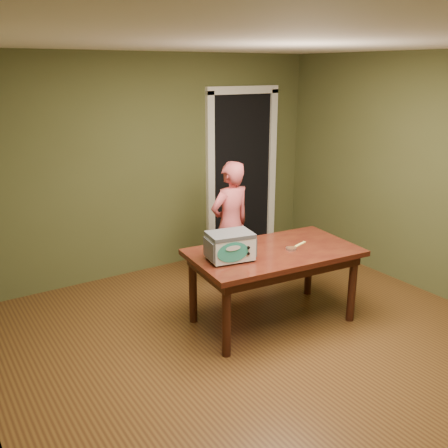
# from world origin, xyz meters

# --- Properties ---
(floor) EXTENTS (5.00, 5.00, 0.00)m
(floor) POSITION_xyz_m (0.00, 0.00, 0.00)
(floor) COLOR brown
(floor) RESTS_ON ground
(room_shell) EXTENTS (4.52, 5.02, 2.61)m
(room_shell) POSITION_xyz_m (0.00, 0.00, 1.71)
(room_shell) COLOR #494F2A
(room_shell) RESTS_ON ground
(doorway) EXTENTS (1.10, 0.66, 2.25)m
(doorway) POSITION_xyz_m (1.30, 2.78, 1.06)
(doorway) COLOR black
(doorway) RESTS_ON ground
(dining_table) EXTENTS (1.68, 1.05, 0.75)m
(dining_table) POSITION_xyz_m (0.35, 0.57, 0.65)
(dining_table) COLOR #3A110D
(dining_table) RESTS_ON floor
(toy_oven) EXTENTS (0.46, 0.35, 0.26)m
(toy_oven) POSITION_xyz_m (-0.15, 0.59, 0.89)
(toy_oven) COLOR #4C4F54
(toy_oven) RESTS_ON dining_table
(baking_pan) EXTENTS (0.10, 0.10, 0.02)m
(baking_pan) POSITION_xyz_m (0.49, 0.49, 0.76)
(baking_pan) COLOR silver
(baking_pan) RESTS_ON dining_table
(spatula) EXTENTS (0.18, 0.08, 0.01)m
(spatula) POSITION_xyz_m (0.66, 0.56, 0.75)
(spatula) COLOR #FFF16E
(spatula) RESTS_ON dining_table
(child) EXTENTS (0.56, 0.40, 1.45)m
(child) POSITION_xyz_m (0.49, 1.54, 0.73)
(child) COLOR #CD545A
(child) RESTS_ON floor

